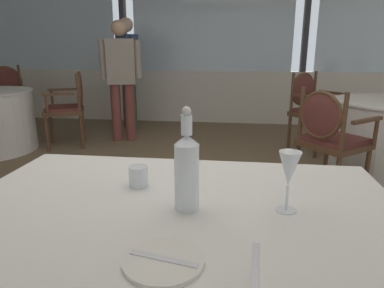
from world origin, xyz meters
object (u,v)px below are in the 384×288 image
water_tumbler (139,176)px  diner_person_0 (121,75)px  dining_chair_1_1 (5,95)px  dining_chair_0_0 (329,134)px  dining_chair_1_0 (70,103)px  wine_glass (289,170)px  diner_person_1 (128,67)px  water_bottle (187,170)px  dining_chair_0_3 (310,105)px  side_plate (164,261)px

water_tumbler → diner_person_0: 3.47m
water_tumbler → dining_chair_1_1: 4.60m
dining_chair_0_0 → dining_chair_1_0: (-2.83, 1.22, 0.01)m
dining_chair_1_0 → wine_glass: bearing=104.4°
dining_chair_1_0 → diner_person_1: (0.43, 1.08, 0.38)m
water_tumbler → dining_chair_1_0: (-1.72, 2.93, -0.22)m
water_bottle → dining_chair_1_1: 4.86m
water_tumbler → dining_chair_0_0: 2.05m
water_bottle → dining_chair_0_0: size_ratio=0.36×
dining_chair_1_1 → diner_person_0: size_ratio=0.63×
water_bottle → dining_chair_0_3: 3.46m
wine_glass → diner_person_0: bearing=116.1°
diner_person_1 → dining_chair_0_3: bearing=117.3°
dining_chair_0_3 → dining_chair_1_0: bearing=-126.1°
dining_chair_1_0 → diner_person_0: bearing=-170.6°
side_plate → dining_chair_0_0: (0.92, 2.16, -0.19)m
wine_glass → diner_person_0: 3.80m
dining_chair_1_0 → side_plate: bearing=97.7°
dining_chair_0_3 → water_bottle: bearing=-57.3°
wine_glass → water_tumbler: 0.54m
dining_chair_0_3 → dining_chair_1_0: dining_chair_0_3 is taller
side_plate → dining_chair_1_0: dining_chair_1_0 is taller
diner_person_1 → water_bottle: bearing=66.3°
water_bottle → dining_chair_0_3: (1.03, 3.29, -0.30)m
wine_glass → diner_person_0: diner_person_0 is taller
side_plate → dining_chair_0_3: dining_chair_0_3 is taller
dining_chair_1_1 → wine_glass: bearing=22.3°
dining_chair_0_0 → dining_chair_1_0: 3.09m
dining_chair_1_0 → diner_person_1: bearing=-133.3°
side_plate → dining_chair_0_3: bearing=73.7°
water_bottle → water_tumbler: bearing=141.3°
wine_glass → dining_chair_1_1: bearing=134.0°
dining_chair_1_1 → diner_person_0: diner_person_0 is taller
dining_chair_0_0 → water_tumbler: bearing=-162.9°
water_tumbler → dining_chair_0_0: (1.11, 1.71, -0.23)m
wine_glass → water_tumbler: size_ratio=2.54×
dining_chair_1_0 → water_tumbler: bearing=98.7°
dining_chair_1_1 → dining_chair_0_0: bearing=44.9°
dining_chair_0_3 → dining_chair_0_0: bearing=-44.9°
water_bottle → diner_person_1: (-1.49, 4.18, 0.07)m
water_tumbler → side_plate: bearing=-67.5°
water_bottle → diner_person_1: size_ratio=0.20×
water_tumbler → diner_person_1: size_ratio=0.05×
wine_glass → water_bottle: bearing=-175.2°
side_plate → wine_glass: bearing=44.2°
dining_chair_1_1 → dining_chair_1_0: bearing=44.6°
wine_glass → dining_chair_0_3: 3.36m
dining_chair_0_0 → dining_chair_0_3: size_ratio=0.97×
water_bottle → dining_chair_0_3: size_ratio=0.35×
dining_chair_1_1 → diner_person_1: diner_person_1 is taller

